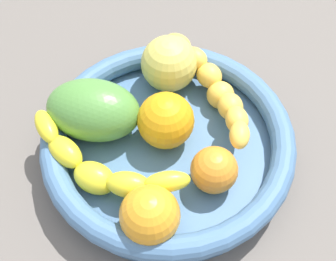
{
  "coord_description": "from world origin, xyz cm",
  "views": [
    {
      "loc": [
        -29.03,
        6.64,
        50.69
      ],
      "look_at": [
        0.0,
        0.0,
        8.36
      ],
      "focal_mm": 48.25,
      "sensor_mm": 36.0,
      "label": 1
    }
  ],
  "objects_px": {
    "orange_front": "(168,120)",
    "orange_mid_left": "(150,215)",
    "apple_yellow": "(169,64)",
    "fruit_bowl": "(168,143)",
    "orange_mid_right": "(214,170)",
    "mango_green": "(93,110)",
    "banana_draped_right": "(98,168)",
    "banana_draped_left": "(216,90)"
  },
  "relations": [
    {
      "from": "banana_draped_right",
      "to": "orange_front",
      "type": "bearing_deg",
      "value": -65.31
    },
    {
      "from": "banana_draped_left",
      "to": "orange_front",
      "type": "relative_size",
      "value": 2.91
    },
    {
      "from": "banana_draped_right",
      "to": "orange_front",
      "type": "distance_m",
      "value": 0.1
    },
    {
      "from": "fruit_bowl",
      "to": "orange_mid_left",
      "type": "bearing_deg",
      "value": 157.22
    },
    {
      "from": "banana_draped_right",
      "to": "apple_yellow",
      "type": "bearing_deg",
      "value": -41.01
    },
    {
      "from": "orange_mid_left",
      "to": "banana_draped_right",
      "type": "bearing_deg",
      "value": 31.94
    },
    {
      "from": "banana_draped_right",
      "to": "orange_mid_left",
      "type": "height_order",
      "value": "orange_mid_left"
    },
    {
      "from": "orange_front",
      "to": "apple_yellow",
      "type": "relative_size",
      "value": 0.93
    },
    {
      "from": "orange_front",
      "to": "mango_green",
      "type": "relative_size",
      "value": 0.6
    },
    {
      "from": "orange_mid_left",
      "to": "orange_mid_right",
      "type": "xyz_separation_m",
      "value": [
        0.04,
        -0.08,
        -0.01
      ]
    },
    {
      "from": "orange_mid_right",
      "to": "mango_green",
      "type": "height_order",
      "value": "mango_green"
    },
    {
      "from": "banana_draped_left",
      "to": "mango_green",
      "type": "relative_size",
      "value": 1.74
    },
    {
      "from": "fruit_bowl",
      "to": "banana_draped_right",
      "type": "bearing_deg",
      "value": 108.58
    },
    {
      "from": "mango_green",
      "to": "apple_yellow",
      "type": "height_order",
      "value": "apple_yellow"
    },
    {
      "from": "orange_mid_left",
      "to": "mango_green",
      "type": "height_order",
      "value": "mango_green"
    },
    {
      "from": "fruit_bowl",
      "to": "apple_yellow",
      "type": "relative_size",
      "value": 4.17
    },
    {
      "from": "banana_draped_left",
      "to": "mango_green",
      "type": "bearing_deg",
      "value": 90.07
    },
    {
      "from": "mango_green",
      "to": "orange_front",
      "type": "bearing_deg",
      "value": -111.9
    },
    {
      "from": "orange_front",
      "to": "orange_mid_left",
      "type": "height_order",
      "value": "orange_front"
    },
    {
      "from": "banana_draped_left",
      "to": "apple_yellow",
      "type": "bearing_deg",
      "value": 43.0
    },
    {
      "from": "orange_front",
      "to": "mango_green",
      "type": "xyz_separation_m",
      "value": [
        0.03,
        0.08,
        0.0
      ]
    },
    {
      "from": "orange_front",
      "to": "apple_yellow",
      "type": "distance_m",
      "value": 0.09
    },
    {
      "from": "apple_yellow",
      "to": "orange_mid_right",
      "type": "bearing_deg",
      "value": -174.71
    },
    {
      "from": "fruit_bowl",
      "to": "orange_mid_left",
      "type": "height_order",
      "value": "orange_mid_left"
    },
    {
      "from": "orange_mid_right",
      "to": "fruit_bowl",
      "type": "bearing_deg",
      "value": 32.28
    },
    {
      "from": "banana_draped_right",
      "to": "orange_mid_right",
      "type": "relative_size",
      "value": 3.08
    },
    {
      "from": "orange_front",
      "to": "orange_mid_right",
      "type": "height_order",
      "value": "orange_front"
    },
    {
      "from": "orange_front",
      "to": "orange_mid_right",
      "type": "bearing_deg",
      "value": -154.33
    },
    {
      "from": "orange_mid_left",
      "to": "mango_green",
      "type": "bearing_deg",
      "value": 14.74
    },
    {
      "from": "fruit_bowl",
      "to": "apple_yellow",
      "type": "bearing_deg",
      "value": -13.67
    },
    {
      "from": "orange_front",
      "to": "orange_mid_right",
      "type": "distance_m",
      "value": 0.08
    },
    {
      "from": "apple_yellow",
      "to": "orange_front",
      "type": "bearing_deg",
      "value": 166.56
    },
    {
      "from": "banana_draped_right",
      "to": "apple_yellow",
      "type": "relative_size",
      "value": 2.26
    },
    {
      "from": "banana_draped_right",
      "to": "orange_front",
      "type": "relative_size",
      "value": 2.42
    },
    {
      "from": "orange_mid_right",
      "to": "apple_yellow",
      "type": "xyz_separation_m",
      "value": [
        0.16,
        0.01,
        0.01
      ]
    },
    {
      "from": "banana_draped_left",
      "to": "banana_draped_right",
      "type": "xyz_separation_m",
      "value": [
        -0.07,
        0.16,
        -0.01
      ]
    },
    {
      "from": "fruit_bowl",
      "to": "orange_mid_right",
      "type": "bearing_deg",
      "value": -147.72
    },
    {
      "from": "orange_mid_left",
      "to": "mango_green",
      "type": "relative_size",
      "value": 0.56
    },
    {
      "from": "orange_mid_right",
      "to": "banana_draped_left",
      "type": "bearing_deg",
      "value": -17.35
    },
    {
      "from": "orange_front",
      "to": "orange_mid_left",
      "type": "bearing_deg",
      "value": 158.01
    },
    {
      "from": "fruit_bowl",
      "to": "banana_draped_right",
      "type": "distance_m",
      "value": 0.09
    },
    {
      "from": "orange_mid_right",
      "to": "mango_green",
      "type": "bearing_deg",
      "value": 48.1
    }
  ]
}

